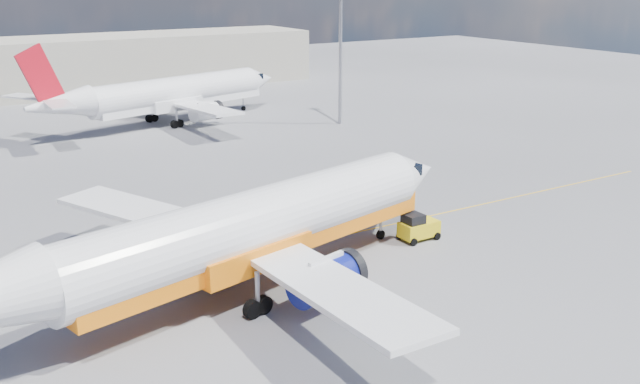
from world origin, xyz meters
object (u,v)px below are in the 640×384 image
main_jet (239,232)px  second_jet (169,94)px  traffic_cone (285,280)px  gse_tug (418,227)px

main_jet → second_jet: main_jet is taller
main_jet → traffic_cone: (2.73, -0.06, -3.43)m
gse_tug → second_jet: bearing=90.0°
main_jet → gse_tug: (13.76, 1.47, -2.80)m
second_jet → gse_tug: (0.45, -45.32, -2.60)m
main_jet → gse_tug: 14.12m
main_jet → traffic_cone: size_ratio=67.78×
second_jet → traffic_cone: size_ratio=63.85×
gse_tug → main_jet: bearing=-174.5°
second_jet → gse_tug: bearing=-105.3°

